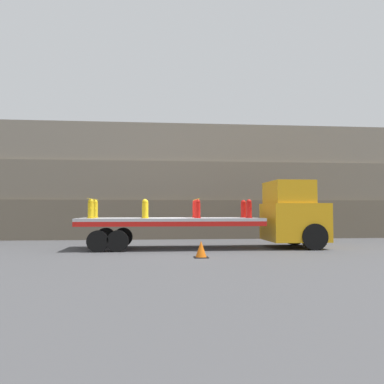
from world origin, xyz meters
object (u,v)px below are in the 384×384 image
fire_hydrant_yellow_near_0 (91,209)px  fire_hydrant_yellow_near_1 (145,209)px  truck_cab (295,215)px  fire_hydrant_yellow_far_0 (95,209)px  flatbed_trailer (156,224)px  traffic_cone (201,249)px  fire_hydrant_yellow_far_1 (146,209)px  fire_hydrant_red_near_3 (249,209)px  fire_hydrant_red_far_3 (243,209)px  fire_hydrant_red_near_2 (198,209)px  fire_hydrant_red_far_2 (195,209)px

fire_hydrant_yellow_near_0 → fire_hydrant_yellow_near_1: same height
truck_cab → fire_hydrant_yellow_far_0: bearing=176.6°
flatbed_trailer → traffic_cone: flatbed_trailer is taller
fire_hydrant_yellow_far_1 → fire_hydrant_red_near_3: (4.56, -1.09, 0.00)m
truck_cab → fire_hydrant_red_far_3: bearing=166.5°
flatbed_trailer → fire_hydrant_red_near_3: fire_hydrant_red_near_3 is taller
fire_hydrant_yellow_far_0 → fire_hydrant_yellow_near_0: bearing=-90.0°
fire_hydrant_red_near_3 → fire_hydrant_red_far_3: 1.09m
fire_hydrant_yellow_near_0 → fire_hydrant_yellow_near_1: 2.28m
flatbed_trailer → fire_hydrant_yellow_near_1: size_ratio=9.75×
truck_cab → fire_hydrant_yellow_near_1: 6.86m
flatbed_trailer → fire_hydrant_yellow_near_1: bearing=-131.8°
truck_cab → fire_hydrant_red_near_2: (-4.55, -0.54, 0.27)m
fire_hydrant_red_far_3 → traffic_cone: fire_hydrant_red_far_3 is taller
fire_hydrant_yellow_near_0 → fire_hydrant_red_far_2: size_ratio=1.00×
fire_hydrant_yellow_far_0 → fire_hydrant_yellow_far_1: (2.28, 0.00, 0.00)m
flatbed_trailer → fire_hydrant_red_near_2: fire_hydrant_red_near_2 is taller
fire_hydrant_red_near_3 → fire_hydrant_red_far_2: bearing=154.5°
fire_hydrant_red_far_3 → fire_hydrant_red_near_2: bearing=-154.5°
fire_hydrant_yellow_far_0 → fire_hydrant_red_near_2: same height
fire_hydrant_yellow_near_0 → fire_hydrant_yellow_near_1: size_ratio=1.00×
fire_hydrant_red_near_2 → fire_hydrant_yellow_near_0: bearing=180.0°
truck_cab → fire_hydrant_red_far_3: size_ratio=3.67×
fire_hydrant_yellow_far_1 → fire_hydrant_red_far_3: size_ratio=1.00×
truck_cab → fire_hydrant_red_far_3: 2.35m
fire_hydrant_yellow_far_1 → fire_hydrant_red_far_3: same height
fire_hydrant_red_far_2 → traffic_cone: (-0.16, -3.80, -1.47)m
fire_hydrant_yellow_near_0 → fire_hydrant_red_far_2: 4.69m
fire_hydrant_yellow_near_0 → fire_hydrant_red_far_2: (4.56, 1.09, 0.00)m
fire_hydrant_yellow_near_0 → fire_hydrant_yellow_far_1: size_ratio=1.00×
fire_hydrant_red_near_2 → traffic_cone: bearing=-93.4°
fire_hydrant_yellow_far_0 → fire_hydrant_yellow_far_1: 2.28m
fire_hydrant_yellow_near_1 → traffic_cone: fire_hydrant_yellow_near_1 is taller
fire_hydrant_yellow_far_0 → fire_hydrant_red_far_2: size_ratio=1.00×
flatbed_trailer → fire_hydrant_yellow_far_1: fire_hydrant_yellow_far_1 is taller
flatbed_trailer → fire_hydrant_yellow_near_0: fire_hydrant_yellow_near_0 is taller
truck_cab → fire_hydrant_yellow_far_0: 9.13m
fire_hydrant_red_far_2 → traffic_cone: 4.08m
fire_hydrant_yellow_far_1 → fire_hydrant_red_near_2: (2.28, -1.09, 0.00)m
flatbed_trailer → fire_hydrant_red_far_3: (4.07, 0.54, 0.69)m
fire_hydrant_yellow_far_0 → truck_cab: bearing=-3.4°
fire_hydrant_red_far_2 → fire_hydrant_red_near_3: bearing=-25.5°
fire_hydrant_red_far_3 → traffic_cone: 4.75m
fire_hydrant_yellow_near_1 → fire_hydrant_red_far_2: 2.53m
fire_hydrant_yellow_near_1 → fire_hydrant_red_near_2: bearing=0.0°
truck_cab → fire_hydrant_red_near_3: truck_cab is taller
fire_hydrant_red_near_2 → fire_hydrant_red_near_3: size_ratio=1.00×
truck_cab → fire_hydrant_red_far_2: bearing=173.2°
fire_hydrant_yellow_near_1 → traffic_cone: (2.12, -2.72, -1.47)m
fire_hydrant_yellow_far_0 → fire_hydrant_red_near_3: bearing=-9.0°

